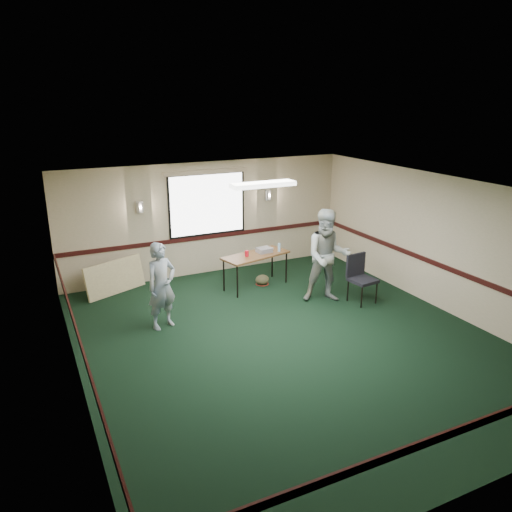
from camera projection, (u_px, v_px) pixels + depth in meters
name	position (u px, v px, depth m)	size (l,w,h in m)	color
ground	(287.00, 340.00, 8.90)	(8.00, 8.00, 0.00)	black
room_shell	(239.00, 227.00, 10.23)	(8.00, 8.02, 8.00)	tan
folding_table	(256.00, 257.00, 11.16)	(1.65, 0.97, 0.77)	#503317
projector	(264.00, 250.00, 11.27)	(0.31, 0.26, 0.10)	gray
game_console	(268.00, 249.00, 11.46)	(0.18, 0.15, 0.05)	silver
red_cup	(247.00, 254.00, 10.99)	(0.09, 0.09, 0.13)	#B60C1A
water_bottle	(279.00, 247.00, 11.31)	(0.06, 0.06, 0.19)	#95CCF4
duffel_bag	(262.00, 280.00, 11.47)	(0.33, 0.25, 0.23)	#4E4D2C
cable_coil	(262.00, 284.00, 11.52)	(0.30, 0.30, 0.02)	red
folded_table	(115.00, 277.00, 10.92)	(1.42, 0.06, 0.73)	tan
conference_chair	(360.00, 274.00, 10.43)	(0.55, 0.57, 1.01)	black
person_left	(162.00, 286.00, 9.17)	(0.60, 0.39, 1.65)	#40608E
person_right	(327.00, 256.00, 10.32)	(0.96, 0.75, 1.97)	#6B87A7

